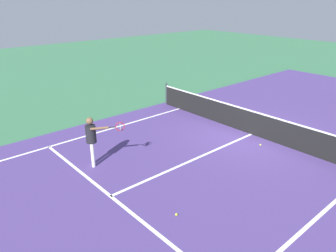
# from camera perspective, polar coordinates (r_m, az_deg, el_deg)

# --- Properties ---
(ground_plane) EXTENTS (60.00, 60.00, 0.00)m
(ground_plane) POSITION_cam_1_polar(r_m,az_deg,el_deg) (13.08, 14.41, -1.41)
(ground_plane) COLOR #38724C
(court_surface_inbounds) EXTENTS (10.62, 24.40, 0.00)m
(court_surface_inbounds) POSITION_cam_1_polar(r_m,az_deg,el_deg) (13.08, 14.41, -1.40)
(court_surface_inbounds) COLOR #4C387A
(court_surface_inbounds) RESTS_ON ground_plane
(line_sideline_left) EXTENTS (0.10, 11.89, 0.01)m
(line_sideline_left) POSITION_cam_1_polar(r_m,az_deg,el_deg) (12.53, -18.27, -2.89)
(line_sideline_left) COLOR white
(line_sideline_left) RESTS_ON ground_plane
(line_service_near) EXTENTS (8.22, 0.10, 0.01)m
(line_service_near) POSITION_cam_1_polar(r_m,az_deg,el_deg) (9.08, -10.05, -12.04)
(line_service_near) COLOR white
(line_service_near) RESTS_ON ground_plane
(line_center_service) EXTENTS (0.10, 6.40, 0.01)m
(line_center_service) POSITION_cam_1_polar(r_m,az_deg,el_deg) (10.79, 4.56, -5.88)
(line_center_service) COLOR white
(line_center_service) RESTS_ON ground_plane
(net) EXTENTS (10.19, 0.09, 1.07)m
(net) POSITION_cam_1_polar(r_m,az_deg,el_deg) (12.90, 14.62, 0.61)
(net) COLOR #33383D
(net) RESTS_ON ground_plane
(player_near) EXTENTS (0.87, 1.00, 1.62)m
(player_near) POSITION_cam_1_polar(r_m,az_deg,el_deg) (10.27, -13.21, -1.75)
(player_near) COLOR white
(player_near) RESTS_ON ground_plane
(tennis_ball_mid_court) EXTENTS (0.07, 0.07, 0.07)m
(tennis_ball_mid_court) POSITION_cam_1_polar(r_m,az_deg,el_deg) (8.26, 1.49, -15.28)
(tennis_ball_mid_court) COLOR #CCE033
(tennis_ball_mid_court) RESTS_ON ground_plane
(tennis_ball_near_net) EXTENTS (0.07, 0.07, 0.07)m
(tennis_ball_near_net) POSITION_cam_1_polar(r_m,az_deg,el_deg) (12.17, 15.92, -3.21)
(tennis_ball_near_net) COLOR #CCE033
(tennis_ball_near_net) RESTS_ON ground_plane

